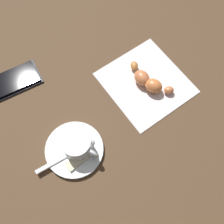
{
  "coord_description": "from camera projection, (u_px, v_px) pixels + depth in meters",
  "views": [
    {
      "loc": [
        0.18,
        0.2,
        0.6
      ],
      "look_at": [
        0.01,
        0.02,
        0.02
      ],
      "focal_mm": 43.59,
      "sensor_mm": 36.0,
      "label": 1
    }
  ],
  "objects": [
    {
      "name": "croissant",
      "position": [
        148.0,
        81.0,
        0.66
      ],
      "size": [
        0.06,
        0.14,
        0.03
      ],
      "color": "#C47B3C",
      "rests_on": "napkin"
    },
    {
      "name": "teaspoon",
      "position": [
        75.0,
        151.0,
        0.6
      ],
      "size": [
        0.14,
        0.04,
        0.01
      ],
      "color": "silver",
      "rests_on": "saucer"
    },
    {
      "name": "ground_plane",
      "position": [
        111.0,
        107.0,
        0.65
      ],
      "size": [
        1.8,
        1.8,
        0.0
      ],
      "primitive_type": "plane",
      "color": "#503824"
    },
    {
      "name": "sugar_packet",
      "position": [
        80.0,
        158.0,
        0.59
      ],
      "size": [
        0.07,
        0.02,
        0.01
      ],
      "primitive_type": "cube",
      "rotation": [
        0.0,
        0.0,
        9.39
      ],
      "color": "beige",
      "rests_on": "saucer"
    },
    {
      "name": "cell_phone",
      "position": [
        14.0,
        81.0,
        0.67
      ],
      "size": [
        0.14,
        0.1,
        0.01
      ],
      "color": "black",
      "rests_on": "ground"
    },
    {
      "name": "napkin",
      "position": [
        146.0,
        83.0,
        0.68
      ],
      "size": [
        0.21,
        0.22,
        0.0
      ],
      "primitive_type": "cube",
      "rotation": [
        0.0,
        0.0,
        -0.12
      ],
      "color": "silver",
      "rests_on": "ground"
    },
    {
      "name": "espresso_cup",
      "position": [
        77.0,
        145.0,
        0.58
      ],
      "size": [
        0.06,
        0.08,
        0.05
      ],
      "color": "white",
      "rests_on": "saucer"
    },
    {
      "name": "saucer",
      "position": [
        74.0,
        150.0,
        0.61
      ],
      "size": [
        0.13,
        0.13,
        0.01
      ],
      "primitive_type": "cylinder",
      "color": "white",
      "rests_on": "ground"
    }
  ]
}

